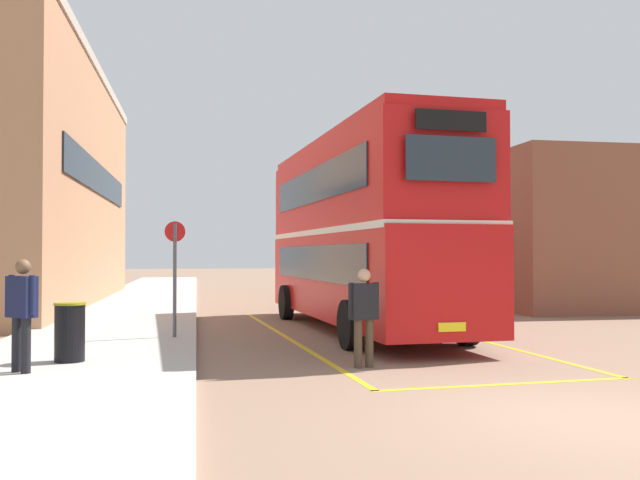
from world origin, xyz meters
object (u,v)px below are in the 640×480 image
pedestrian_waiting_near (22,307)px  bus_stop_sign (175,267)px  pedestrian_boarding (364,311)px  single_deck_bus (354,259)px  double_decker_bus (361,230)px  litter_bin (70,332)px

pedestrian_waiting_near → bus_stop_sign: size_ratio=0.69×
pedestrian_boarding → single_deck_bus: bearing=77.4°
single_deck_bus → bus_stop_sign: size_ratio=3.47×
double_decker_bus → litter_bin: 8.05m
double_decker_bus → litter_bin: size_ratio=11.01×
litter_bin → bus_stop_sign: bearing=62.9°
pedestrian_boarding → litter_bin: size_ratio=1.71×
double_decker_bus → litter_bin: bearing=-141.6°
pedestrian_boarding → double_decker_bus: bearing=76.8°
single_deck_bus → pedestrian_waiting_near: bearing=-113.7°
bus_stop_sign → litter_bin: bearing=-117.1°
pedestrian_boarding → pedestrian_waiting_near: (-5.36, -0.36, 0.16)m
bus_stop_sign → pedestrian_boarding: bearing=-49.2°
single_deck_bus → litter_bin: 25.78m
single_deck_bus → pedestrian_waiting_near: single_deck_bus is taller
single_deck_bus → pedestrian_boarding: single_deck_bus is taller
single_deck_bus → pedestrian_waiting_near: 26.88m
single_deck_bus → litter_bin: (-10.27, -23.63, -1.01)m
single_deck_bus → pedestrian_waiting_near: (-10.79, -24.61, -0.52)m
double_decker_bus → pedestrian_waiting_near: double_decker_bus is taller
double_decker_bus → pedestrian_waiting_near: size_ratio=6.32×
double_decker_bus → pedestrian_boarding: bearing=-103.2°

